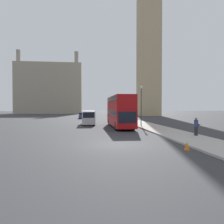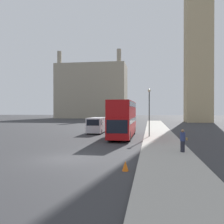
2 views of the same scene
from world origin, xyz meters
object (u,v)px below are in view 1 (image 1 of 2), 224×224
Objects in this scene: street_lamp at (141,100)px; clock_tower at (149,15)px; white_van at (88,117)px; pedestrian at (196,126)px; red_double_decker_bus at (120,110)px; parked_sedan at (83,116)px.

clock_tower is at bearing 72.31° from street_lamp.
white_van reaches higher than pedestrian.
clock_tower is at bearing 68.55° from red_double_decker_bus.
pedestrian is (5.67, -10.76, -1.43)m from red_double_decker_bus.
red_double_decker_bus is 6.74m from white_van.
pedestrian is at bearing -62.19° from red_double_decker_bus.
red_double_decker_bus is 2.50× the size of parked_sedan.
clock_tower is 52.64m from street_lamp.
clock_tower reaches higher than pedestrian.
pedestrian is at bearing -76.91° from street_lamp.
red_double_decker_bus reaches higher than pedestrian.
pedestrian is at bearing -101.50° from clock_tower.
red_double_decker_bus is at bearing -176.51° from street_lamp.
white_van reaches higher than parked_sedan.
parked_sedan is (-5.55, 24.74, -1.76)m from red_double_decker_bus.
pedestrian is (10.01, -15.77, -0.20)m from white_van.
red_double_decker_bus is (-16.31, -41.51, -31.31)m from clock_tower.
white_van is at bearing -119.50° from clock_tower.
pedestrian is 11.61m from street_lamp.
clock_tower reaches higher than white_van.
red_double_decker_bus is at bearing -49.10° from white_van.
white_van is 9.29m from street_lamp.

